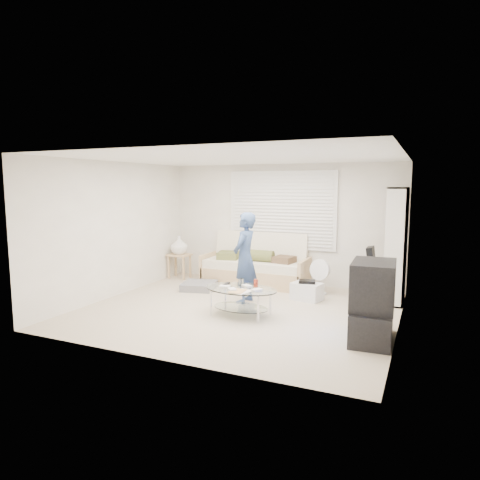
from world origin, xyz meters
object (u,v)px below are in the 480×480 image
at_px(coffee_table, 241,293).
at_px(bookshelf, 396,245).
at_px(futon_sofa, 256,267).
at_px(tv_unit, 372,302).

bearing_deg(coffee_table, bookshelf, 40.77).
distance_m(futon_sofa, bookshelf, 2.86).
height_order(tv_unit, coffee_table, tv_unit).
bearing_deg(bookshelf, futon_sofa, 174.30).
xyz_separation_m(futon_sofa, tv_unit, (2.64, -2.41, 0.17)).
distance_m(bookshelf, tv_unit, 2.19).
height_order(bookshelf, tv_unit, bookshelf).
bearing_deg(coffee_table, tv_unit, -7.55).
height_order(futon_sofa, coffee_table, futon_sofa).
xyz_separation_m(tv_unit, coffee_table, (-2.04, 0.27, -0.16)).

